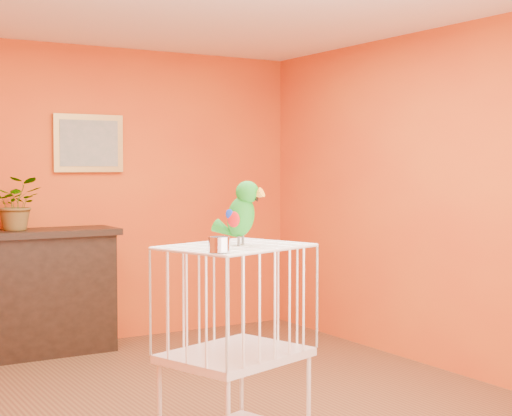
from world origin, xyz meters
TOP-DOWN VIEW (x-y plane):
  - ground at (0.00, 0.00)m, footprint 4.50×4.50m
  - room_shell at (0.00, 0.00)m, footprint 4.50×4.50m
  - console_cabinet at (-0.57, 2.01)m, footprint 1.39×0.50m
  - potted_plant at (-0.67, 2.05)m, footprint 0.51×0.54m
  - framed_picture at (0.00, 2.22)m, footprint 0.62×0.04m
  - birdcage at (-0.20, -0.72)m, footprint 0.86×0.75m
  - feed_cup at (-0.44, -0.99)m, footprint 0.11×0.11m
  - parrot at (-0.14, -0.68)m, footprint 0.24×0.29m

SIDE VIEW (x-z plane):
  - ground at x=0.00m, z-range 0.00..0.00m
  - console_cabinet at x=-0.57m, z-range 0.00..1.03m
  - birdcage at x=-0.20m, z-range 0.02..1.14m
  - feed_cup at x=-0.44m, z-range 1.13..1.20m
  - potted_plant at x=-0.67m, z-range 1.03..1.37m
  - parrot at x=-0.14m, z-range 1.12..1.47m
  - room_shell at x=0.00m, z-range -0.67..3.83m
  - framed_picture at x=0.00m, z-range 1.50..2.00m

